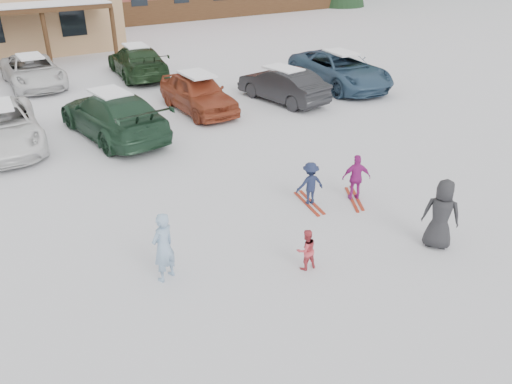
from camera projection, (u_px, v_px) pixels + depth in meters
ground at (269, 252)px, 11.11m from camera, size 160.00×160.00×0.00m
adult_skier at (163, 247)px, 9.93m from camera, size 0.65×0.55×1.52m
toddler_red at (306, 250)px, 10.38m from camera, size 0.49×0.40×0.93m
child_navy at (310, 184)px, 12.87m from camera, size 0.82×0.57×1.17m
skis_child_navy at (309, 203)px, 13.13m from camera, size 0.47×1.41×0.03m
child_magenta at (356, 178)px, 13.06m from camera, size 0.80×0.64×1.27m
skis_child_magenta at (354, 199)px, 13.34m from camera, size 0.86×1.32×0.03m
bystander_dark at (441, 214)px, 10.98m from camera, size 0.89×0.95×1.64m
parked_car_2 at (0, 127)px, 16.29m from camera, size 2.73×5.31×1.43m
parked_car_3 at (113, 115)px, 17.17m from camera, size 2.77×5.61×1.57m
parked_car_4 at (198, 93)px, 19.68m from camera, size 1.78×4.39×1.49m
parked_car_5 at (283, 85)px, 20.85m from camera, size 2.09×4.43×1.40m
parked_car_6 at (340, 69)px, 22.88m from camera, size 3.20×5.91×1.57m
parked_car_10 at (33, 71)px, 23.01m from camera, size 2.32×4.98×1.38m
parked_car_11 at (137, 61)px, 24.51m from camera, size 2.69×5.41×1.51m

